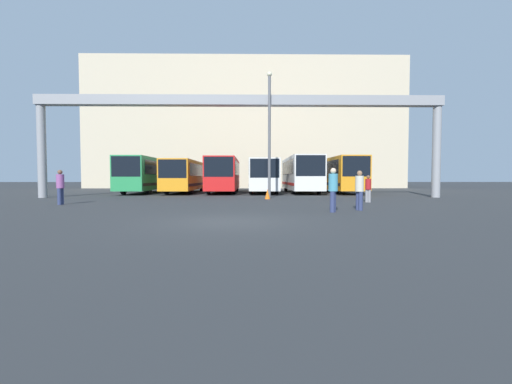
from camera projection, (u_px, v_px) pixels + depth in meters
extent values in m
plane|color=#2D3033|center=(228.00, 222.00, 11.23)|extent=(200.00, 200.00, 0.00)
cube|color=beige|center=(246.00, 128.00, 51.71)|extent=(44.05, 12.00, 17.85)
cylinder|color=gray|center=(42.00, 152.00, 24.54)|extent=(0.60, 0.60, 6.63)
cylinder|color=gray|center=(436.00, 152.00, 24.95)|extent=(0.60, 0.60, 6.63)
cube|color=gray|center=(241.00, 101.00, 24.59)|extent=(29.19, 0.80, 0.70)
cube|color=#268C4C|center=(147.00, 174.00, 32.41)|extent=(2.50, 10.74, 2.90)
cube|color=black|center=(126.00, 166.00, 27.04)|extent=(2.30, 0.06, 1.62)
cube|color=black|center=(147.00, 168.00, 32.39)|extent=(2.53, 9.13, 1.22)
cube|color=black|center=(147.00, 184.00, 32.45)|extent=(2.53, 10.21, 0.24)
cylinder|color=black|center=(123.00, 189.00, 29.45)|extent=(0.28, 0.98, 0.98)
cylinder|color=black|center=(149.00, 189.00, 29.48)|extent=(0.28, 0.98, 0.98)
cylinder|color=black|center=(145.00, 187.00, 35.46)|extent=(0.28, 0.98, 0.98)
cylinder|color=black|center=(166.00, 187.00, 35.49)|extent=(0.28, 0.98, 0.98)
cube|color=orange|center=(186.00, 175.00, 32.68)|extent=(2.44, 11.17, 2.64)
cube|color=black|center=(172.00, 169.00, 27.10)|extent=(2.25, 0.06, 1.48)
cube|color=black|center=(186.00, 170.00, 32.66)|extent=(2.47, 9.50, 1.11)
cube|color=black|center=(186.00, 184.00, 32.72)|extent=(2.47, 10.61, 0.24)
cylinder|color=black|center=(167.00, 188.00, 29.59)|extent=(0.28, 1.09, 1.09)
cylinder|color=black|center=(191.00, 188.00, 29.62)|extent=(0.28, 1.09, 1.09)
cylinder|color=black|center=(181.00, 186.00, 35.84)|extent=(0.28, 1.09, 1.09)
cylinder|color=black|center=(202.00, 186.00, 35.87)|extent=(0.28, 1.09, 1.09)
cube|color=red|center=(224.00, 174.00, 32.62)|extent=(2.54, 10.96, 2.86)
cube|color=black|center=(219.00, 167.00, 27.15)|extent=(2.33, 0.06, 1.60)
cube|color=black|center=(224.00, 169.00, 32.60)|extent=(2.57, 9.31, 1.20)
cube|color=red|center=(224.00, 184.00, 32.66)|extent=(2.57, 10.41, 0.24)
cylinder|color=black|center=(209.00, 189.00, 29.60)|extent=(0.28, 1.00, 1.00)
cylinder|color=black|center=(234.00, 189.00, 29.63)|extent=(0.28, 1.00, 1.00)
cylinder|color=black|center=(216.00, 187.00, 35.73)|extent=(0.28, 1.00, 1.00)
cylinder|color=black|center=(237.00, 187.00, 35.76)|extent=(0.28, 1.00, 1.00)
cube|color=silver|center=(262.00, 175.00, 32.82)|extent=(2.55, 11.23, 2.71)
cube|color=black|center=(265.00, 168.00, 27.20)|extent=(2.34, 0.06, 1.52)
cube|color=black|center=(262.00, 170.00, 32.80)|extent=(2.58, 9.55, 1.14)
cube|color=black|center=(262.00, 184.00, 32.85)|extent=(2.58, 10.67, 0.24)
cylinder|color=black|center=(251.00, 188.00, 29.71)|extent=(0.28, 1.01, 1.01)
cylinder|color=black|center=(276.00, 188.00, 29.74)|extent=(0.28, 1.01, 1.01)
cylinder|color=black|center=(251.00, 187.00, 35.99)|extent=(0.28, 1.01, 1.01)
cylinder|color=black|center=(272.00, 187.00, 36.03)|extent=(0.28, 1.01, 1.01)
cube|color=silver|center=(301.00, 173.00, 32.71)|extent=(2.58, 10.92, 2.99)
cube|color=black|center=(311.00, 166.00, 27.25)|extent=(2.37, 0.06, 1.68)
cube|color=black|center=(301.00, 168.00, 32.69)|extent=(2.61, 9.29, 1.26)
cube|color=red|center=(301.00, 183.00, 32.75)|extent=(2.61, 10.38, 0.24)
cylinder|color=black|center=(293.00, 189.00, 29.69)|extent=(0.28, 1.00, 1.00)
cylinder|color=black|center=(319.00, 189.00, 29.73)|extent=(0.28, 1.00, 1.00)
cylinder|color=black|center=(286.00, 187.00, 35.81)|extent=(0.28, 1.00, 1.00)
cylinder|color=black|center=(307.00, 187.00, 35.84)|extent=(0.28, 1.00, 1.00)
cube|color=orange|center=(339.00, 174.00, 32.87)|extent=(2.45, 11.14, 2.93)
cube|color=black|center=(356.00, 166.00, 27.30)|extent=(2.25, 0.06, 1.64)
cube|color=black|center=(339.00, 168.00, 32.85)|extent=(2.48, 9.47, 1.23)
cube|color=black|center=(339.00, 184.00, 32.91)|extent=(2.48, 10.58, 0.24)
cylinder|color=black|center=(335.00, 189.00, 29.80)|extent=(0.28, 0.95, 0.95)
cylinder|color=black|center=(360.00, 189.00, 29.83)|extent=(0.28, 0.95, 0.95)
cylinder|color=black|center=(321.00, 187.00, 36.03)|extent=(0.28, 0.95, 0.95)
cylinder|color=black|center=(341.00, 187.00, 36.06)|extent=(0.28, 0.95, 0.95)
cylinder|color=navy|center=(59.00, 197.00, 18.23)|extent=(0.20, 0.20, 0.89)
cylinder|color=navy|center=(62.00, 196.00, 18.40)|extent=(0.20, 0.20, 0.89)
cylinder|color=#8C4C8C|center=(60.00, 181.00, 18.28)|extent=(0.39, 0.39, 0.74)
sphere|color=brown|center=(60.00, 172.00, 18.26)|extent=(0.24, 0.24, 0.24)
cylinder|color=gray|center=(367.00, 196.00, 20.06)|extent=(0.17, 0.17, 0.76)
cylinder|color=gray|center=(369.00, 196.00, 20.00)|extent=(0.17, 0.17, 0.76)
cylinder|color=#A5191E|center=(368.00, 184.00, 20.00)|extent=(0.33, 0.33, 0.63)
sphere|color=brown|center=(368.00, 177.00, 19.98)|extent=(0.20, 0.20, 0.20)
cylinder|color=navy|center=(334.00, 202.00, 14.43)|extent=(0.20, 0.20, 0.88)
cylinder|color=navy|center=(332.00, 202.00, 14.27)|extent=(0.20, 0.20, 0.88)
cylinder|color=teal|center=(333.00, 182.00, 14.32)|extent=(0.39, 0.39, 0.74)
sphere|color=beige|center=(333.00, 171.00, 14.29)|extent=(0.24, 0.24, 0.24)
cylinder|color=navy|center=(361.00, 201.00, 15.10)|extent=(0.19, 0.19, 0.84)
cylinder|color=navy|center=(358.00, 201.00, 15.25)|extent=(0.19, 0.19, 0.84)
cylinder|color=beige|center=(359.00, 184.00, 15.14)|extent=(0.37, 0.37, 0.70)
sphere|color=#8C6647|center=(360.00, 173.00, 15.12)|extent=(0.23, 0.23, 0.23)
cone|color=orange|center=(267.00, 194.00, 23.10)|extent=(0.37, 0.37, 0.67)
cylinder|color=#595B60|center=(269.00, 138.00, 24.18)|extent=(0.20, 0.20, 8.57)
sphere|color=beige|center=(269.00, 74.00, 23.99)|extent=(0.36, 0.36, 0.36)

